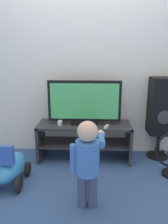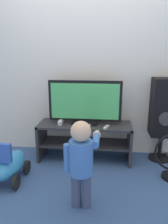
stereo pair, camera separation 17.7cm
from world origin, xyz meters
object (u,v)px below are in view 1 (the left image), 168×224
Objects in this scene: remote_secondary at (90,125)px; ride_on_toy at (11,167)px; television at (84,103)px; remote_primary at (106,127)px; game_console at (60,122)px; speaker_tower at (162,108)px; child at (88,158)px.

ride_on_toy is (-0.87, -0.58, -0.32)m from remote_secondary.
remote_primary is at bearing -26.62° from television.
speaker_tower reaches higher than game_console.
ride_on_toy is at bearing -154.39° from remote_primary.
television reaches higher than ride_on_toy.
television is 1.65× the size of ride_on_toy.
remote_primary is 0.23× the size of ride_on_toy.
speaker_tower is at bearing 22.12° from ride_on_toy.
television reaches higher than game_console.
game_console is 1.05m from child.
television is 0.43m from remote_primary.
remote_secondary is 1.09m from ride_on_toy.
television is 1.05m from speaker_tower.
television is 0.86× the size of speaker_tower.
television is at bearing 7.26° from game_console.
remote_secondary is 0.23× the size of ride_on_toy.
remote_primary is (0.62, -0.11, -0.02)m from game_console.
speaker_tower reaches higher than remote_secondary.
remote_primary is 0.23m from remote_secondary.
child is 1.47× the size of ride_on_toy.
game_console is at bearing -175.01° from speaker_tower.
remote_primary is 0.89m from child.
child is (-0.22, -0.86, -0.01)m from remote_primary.
remote_primary is at bearing -13.85° from remote_secondary.
television reaches higher than remote_primary.
child is (0.08, -1.01, -0.29)m from television.
television reaches higher than remote_secondary.
ride_on_toy is at bearing -146.43° from remote_secondary.
game_console reaches higher than remote_primary.
speaker_tower is at bearing 4.99° from game_console.
remote_primary reaches higher than ride_on_toy.
television is at bearing 94.39° from child.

